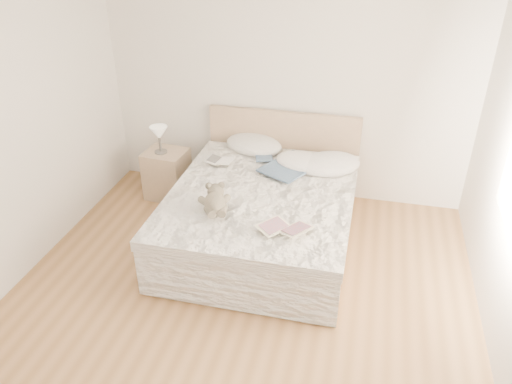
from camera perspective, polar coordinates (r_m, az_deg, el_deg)
floor at (r=4.23m, az=-2.89°, el=-14.39°), size 4.00×4.50×0.00m
wall_back at (r=5.46m, az=3.47°, el=12.82°), size 4.00×0.02×2.70m
bed at (r=4.95m, az=0.85°, el=-2.40°), size 1.72×2.14×1.00m
nightstand at (r=5.81m, az=-10.12°, el=2.05°), size 0.48×0.44×0.56m
table_lamp at (r=5.59m, az=-11.02°, el=6.51°), size 0.25×0.25×0.31m
pillow_left at (r=5.57m, az=-0.24°, el=5.42°), size 0.77×0.64×0.20m
pillow_middle at (r=5.20m, az=5.26°, el=3.41°), size 0.66×0.55×0.17m
pillow_right at (r=5.20m, az=8.32°, el=3.19°), size 0.81×0.72×0.20m
blouse at (r=5.14m, az=4.00°, el=2.98°), size 0.92×0.94×0.03m
photo_book at (r=5.25m, az=-4.11°, el=3.57°), size 0.31×0.23×0.02m
childrens_book at (r=4.15m, az=3.30°, el=-4.20°), size 0.46×0.44×0.03m
teddy_bear at (r=4.37m, az=-4.69°, el=-2.00°), size 0.37×0.42×0.19m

